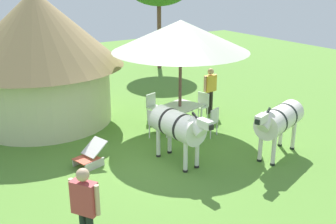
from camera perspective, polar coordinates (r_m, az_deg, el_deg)
The scene contains 13 objects.
ground_plane at distance 11.23m, azimuth -1.05°, elevation -6.01°, with size 36.00×36.00×0.00m, color #578834.
thatched_hut at distance 13.70m, azimuth -17.73°, elevation 8.09°, with size 5.37×5.37×4.28m.
shade_umbrella at distance 12.31m, azimuth 1.80°, elevation 10.71°, with size 4.20×4.20×3.44m.
patio_dining_table at distance 12.86m, azimuth 1.70°, elevation 0.50°, with size 1.49×1.30×0.74m.
patio_chair_near_lawn at distance 13.64m, azimuth -2.11°, elevation 0.99°, with size 0.54×0.52×0.90m.
patio_chair_east_end at distance 12.05m, azimuth -1.69°, elevation -1.51°, with size 0.53×0.55×0.90m.
patio_chair_near_hut at distance 12.32m, azimuth 6.16°, elevation -1.15°, with size 0.56×0.55×0.90m.
patio_chair_west_end at distance 13.79m, azimuth 4.76°, elevation 1.14°, with size 0.52×0.54×0.90m.
guest_beside_umbrella at distance 14.21m, azimuth 5.98°, elevation 3.60°, with size 0.58×0.25×1.63m.
standing_watcher at distance 7.24m, azimuth -11.66°, elevation -12.63°, with size 0.42×0.53×1.70m.
striped_lounge_chair at distance 10.74m, azimuth -11.00°, elevation -6.15°, with size 0.92×0.72×0.63m.
zebra_nearest_camera at distance 10.37m, azimuth 1.51°, elevation -2.00°, with size 0.83×2.18×1.57m.
zebra_by_umbrella at distance 11.16m, azimuth 15.38°, elevation -1.13°, with size 2.30×1.16×1.58m.
Camera 1 is at (-5.45, -8.57, 4.81)m, focal length 43.11 mm.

